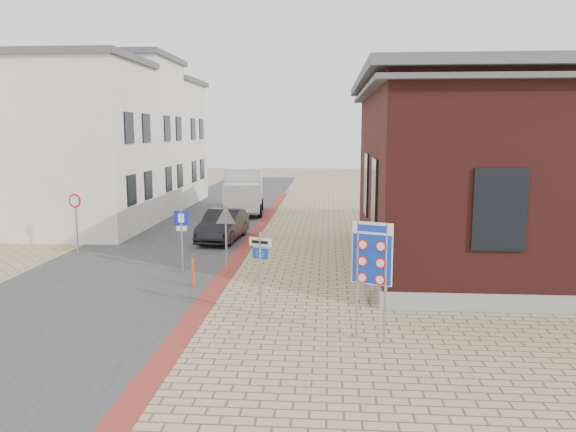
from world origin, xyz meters
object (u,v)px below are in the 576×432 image
(sedan, at_px, (223,225))
(essen_sign, at_px, (260,263))
(parking_sign, at_px, (182,230))
(bollard, at_px, (193,273))
(box_truck, at_px, (244,190))
(border_sign, at_px, (372,256))

(sedan, relative_size, essen_sign, 1.82)
(parking_sign, relative_size, bollard, 2.41)
(bollard, bearing_deg, parking_sign, 114.64)
(box_truck, xyz_separation_m, bollard, (0.81, -15.99, -0.93))
(sedan, xyz_separation_m, border_sign, (5.70, -11.79, 1.34))
(box_truck, bearing_deg, bollard, -92.58)
(sedan, bearing_deg, bollard, -81.73)
(box_truck, xyz_separation_m, border_sign, (6.03, -20.18, 0.63))
(bollard, bearing_deg, border_sign, -38.76)
(essen_sign, relative_size, bollard, 2.48)
(border_sign, relative_size, essen_sign, 1.22)
(box_truck, height_order, essen_sign, box_truck)
(border_sign, height_order, parking_sign, border_sign)
(border_sign, bearing_deg, bollard, 163.65)
(border_sign, height_order, bollard, border_sign)
(bollard, bearing_deg, box_truck, 92.90)
(box_truck, distance_m, bollard, 16.04)
(sedan, xyz_separation_m, essen_sign, (2.96, -10.47, 0.82))
(border_sign, xyz_separation_m, bollard, (-5.22, 4.19, -1.56))
(parking_sign, height_order, bollard, parking_sign)
(essen_sign, relative_size, parking_sign, 1.03)
(sedan, relative_size, parking_sign, 1.86)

